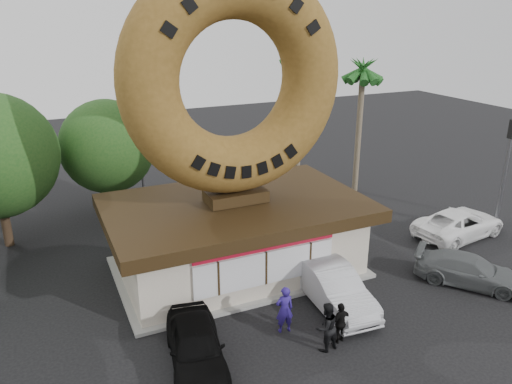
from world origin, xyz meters
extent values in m
plane|color=black|center=(0.00, 0.00, 0.00)|extent=(90.00, 90.00, 0.00)
cube|color=beige|center=(0.00, 6.00, 1.50)|extent=(10.00, 6.00, 3.00)
cube|color=#999993|center=(0.00, 6.00, 0.07)|extent=(10.60, 6.60, 0.15)
cube|color=#3F3F3F|center=(0.00, 6.00, 3.05)|extent=(10.00, 6.00, 0.10)
cube|color=black|center=(0.00, 6.00, 3.00)|extent=(11.20, 7.20, 0.55)
cube|color=silver|center=(0.00, 2.95, 1.55)|extent=(6.00, 0.12, 1.40)
cube|color=#B40F26|center=(0.00, 2.93, 2.55)|extent=(6.00, 0.10, 0.45)
cube|color=black|center=(0.00, 6.00, 3.55)|extent=(2.60, 1.40, 0.50)
torus|color=brown|center=(0.00, 6.00, 8.49)|extent=(9.38, 2.39, 9.38)
cylinder|color=#473321|center=(-9.50, 13.00, 1.65)|extent=(0.44, 0.44, 3.30)
cylinder|color=#473321|center=(-4.00, 15.00, 1.43)|extent=(0.44, 0.44, 2.86)
sphere|color=#1C4819|center=(-4.00, 15.00, 4.03)|extent=(5.20, 5.20, 5.20)
cylinder|color=#726651|center=(7.50, 14.00, 4.50)|extent=(0.36, 0.36, 9.00)
cylinder|color=#726651|center=(11.00, 12.50, 4.00)|extent=(0.36, 0.36, 8.00)
cylinder|color=#59595E|center=(-2.00, 16.00, 4.00)|extent=(0.18, 0.18, 8.00)
cylinder|color=#59595E|center=(-1.10, 16.00, 7.90)|extent=(1.80, 0.12, 0.12)
cube|color=#59595E|center=(-0.20, 16.00, 7.85)|extent=(0.45, 0.20, 0.12)
cylinder|color=#59595E|center=(14.00, 4.00, 3.00)|extent=(0.18, 0.18, 6.00)
imported|color=navy|center=(-0.22, 0.90, 0.92)|extent=(0.72, 0.52, 1.84)
imported|color=black|center=(0.61, -0.62, 0.91)|extent=(0.98, 0.82, 1.81)
imported|color=black|center=(1.31, -0.46, 0.78)|extent=(0.97, 0.56, 1.56)
imported|color=black|center=(-3.72, 0.49, 0.75)|extent=(2.50, 4.62, 1.49)
imported|color=#B1B2B6|center=(2.37, 1.72, 0.80)|extent=(2.01, 4.96, 1.60)
imported|color=slate|center=(8.57, 0.64, 0.65)|extent=(4.21, 4.62, 1.29)
imported|color=white|center=(11.84, 4.45, 0.73)|extent=(5.52, 3.13, 1.45)
camera|label=1|loc=(-7.56, -12.79, 11.13)|focal=35.00mm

